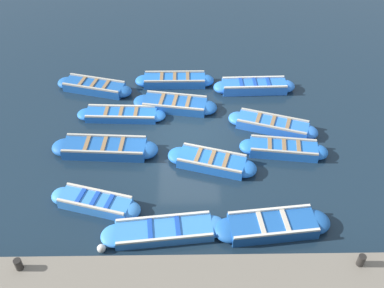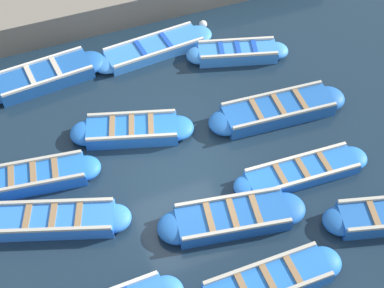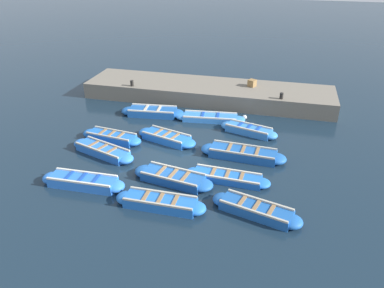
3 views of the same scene
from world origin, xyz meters
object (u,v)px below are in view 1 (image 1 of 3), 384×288
(boat_tucked, at_px, (164,231))
(boat_drifting, at_px, (283,149))
(boat_mid_row, at_px, (175,104))
(boat_end_of_row, at_px, (254,87))
(bollard_north, at_px, (18,264))
(boat_far_corner, at_px, (95,203))
(boat_centre, at_px, (105,148))
(boat_stern_in, at_px, (175,80))
(boat_near_quay, at_px, (121,115))
(boat_broadside, at_px, (272,125))
(buoy_orange_near, at_px, (101,248))
(bollard_mid_north, at_px, (361,260))
(boat_alongside, at_px, (272,226))
(boat_inner_gap, at_px, (94,87))
(boat_outer_left, at_px, (212,162))

(boat_tucked, distance_m, boat_drifting, 5.52)
(boat_mid_row, height_order, boat_drifting, boat_drifting)
(boat_end_of_row, relative_size, bollard_north, 10.02)
(boat_end_of_row, relative_size, boat_far_corner, 1.12)
(boat_centre, relative_size, boat_tucked, 1.01)
(boat_stern_in, bearing_deg, boat_end_of_row, 81.17)
(boat_centre, xyz_separation_m, boat_near_quay, (-2.04, 0.38, -0.06))
(boat_broadside, xyz_separation_m, buoy_orange_near, (5.52, -5.83, -0.06))
(boat_broadside, bearing_deg, bollard_mid_north, 10.34)
(boat_broadside, bearing_deg, bollard_north, -48.96)
(boat_alongside, height_order, bollard_mid_north, bollard_mid_north)
(buoy_orange_near, bearing_deg, boat_end_of_row, 146.17)
(boat_inner_gap, height_order, bollard_north, bollard_north)
(boat_drifting, bearing_deg, boat_stern_in, -138.17)
(boat_inner_gap, distance_m, boat_outer_left, 6.70)
(boat_end_of_row, height_order, boat_outer_left, boat_end_of_row)
(boat_tucked, relative_size, boat_drifting, 1.19)
(boat_near_quay, bearing_deg, boat_inner_gap, -144.56)
(boat_tucked, bearing_deg, boat_alongside, 91.87)
(boat_tucked, bearing_deg, boat_inner_gap, -156.98)
(boat_broadside, xyz_separation_m, boat_far_corner, (3.82, -6.25, -0.00))
(boat_alongside, height_order, boat_stern_in, boat_alongside)
(boat_mid_row, relative_size, boat_alongside, 0.96)
(boat_inner_gap, relative_size, boat_stern_in, 1.00)
(boat_stern_in, height_order, buoy_orange_near, boat_stern_in)
(boat_mid_row, relative_size, boat_end_of_row, 1.01)
(boat_stern_in, relative_size, bollard_mid_north, 9.79)
(boat_mid_row, xyz_separation_m, boat_tucked, (6.31, -0.24, -0.03))
(boat_near_quay, bearing_deg, boat_centre, -10.61)
(boat_inner_gap, distance_m, boat_far_corner, 6.56)
(boat_broadside, distance_m, boat_drifting, 1.39)
(boat_centre, bearing_deg, boat_broadside, 101.35)
(boat_inner_gap, bearing_deg, boat_far_corner, 8.74)
(boat_inner_gap, xyz_separation_m, boat_near_quay, (1.89, 1.35, -0.04))
(boat_alongside, bearing_deg, bollard_mid_north, 46.11)
(boat_alongside, bearing_deg, boat_tucked, -88.13)
(bollard_north, bearing_deg, boat_outer_left, 131.84)
(boat_drifting, bearing_deg, buoy_orange_near, -55.46)
(boat_end_of_row, xyz_separation_m, boat_near_quay, (1.80, -5.49, -0.06))
(bollard_mid_north, bearing_deg, boat_drifting, -169.09)
(boat_broadside, distance_m, bollard_north, 10.23)
(boat_near_quay, height_order, boat_stern_in, boat_stern_in)
(boat_inner_gap, bearing_deg, boat_outer_left, 45.92)
(boat_inner_gap, relative_size, boat_outer_left, 1.04)
(boat_inner_gap, height_order, buoy_orange_near, boat_inner_gap)
(boat_alongside, height_order, boat_outer_left, boat_alongside)
(boat_mid_row, distance_m, boat_drifting, 4.83)
(boat_tucked, distance_m, boat_alongside, 3.30)
(boat_centre, relative_size, boat_alongside, 1.06)
(boat_alongside, relative_size, bollard_mid_north, 10.53)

